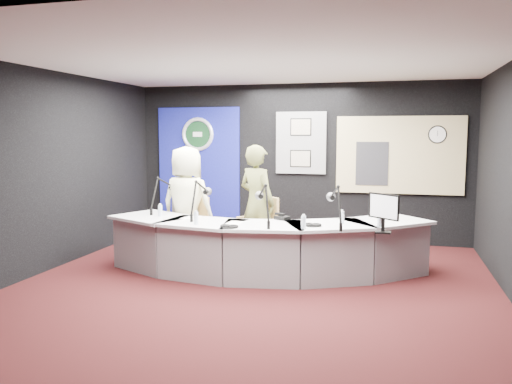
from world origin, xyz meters
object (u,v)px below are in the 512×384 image
(broadcast_desk, at_px, (262,247))
(person_woman, at_px, (257,203))
(armchair_left, at_px, (187,226))
(person_man, at_px, (187,204))
(armchair_right, at_px, (257,228))

(broadcast_desk, relative_size, person_woman, 2.57)
(broadcast_desk, bearing_deg, armchair_left, 159.52)
(broadcast_desk, xyz_separation_m, person_man, (-1.30, 0.48, 0.49))
(person_man, relative_size, person_woman, 0.99)
(person_woman, bearing_deg, armchair_right, 27.40)
(armchair_left, height_order, armchair_right, armchair_left)
(broadcast_desk, xyz_separation_m, armchair_right, (-0.27, 0.75, 0.12))
(armchair_left, relative_size, person_man, 0.61)
(armchair_right, relative_size, person_woman, 0.56)
(armchair_right, distance_m, person_man, 1.12)
(armchair_right, xyz_separation_m, person_woman, (0.00, 0.00, 0.38))
(broadcast_desk, height_order, armchair_left, armchair_left)
(armchair_left, height_order, person_woman, person_woman)
(person_man, distance_m, person_woman, 1.06)
(armchair_left, xyz_separation_m, person_woman, (1.03, 0.26, 0.35))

